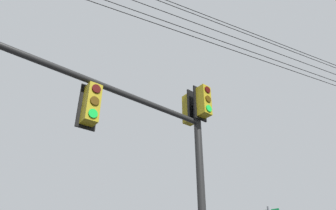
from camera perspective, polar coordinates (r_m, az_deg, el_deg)
signal_mast_assembly at (r=7.68m, az=0.25°, el=-6.27°), size 6.11×0.97×6.41m
overhead_wire_span at (r=10.33m, az=-2.95°, el=17.47°), size 31.45×8.69×2.01m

